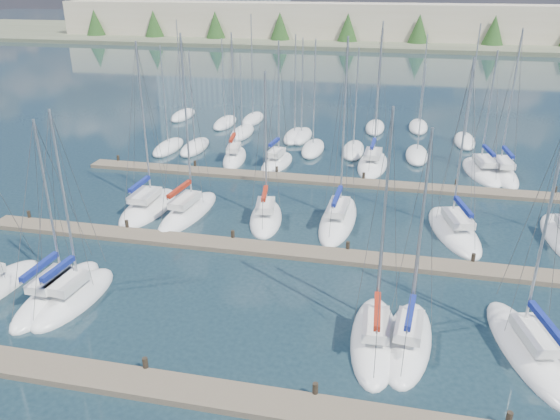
% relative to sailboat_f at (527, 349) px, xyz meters
% --- Properties ---
extents(ground, '(400.00, 400.00, 0.00)m').
position_rel_sailboat_f_xyz_m(ground, '(-13.74, 51.70, -0.18)').
color(ground, '#1D323B').
rests_on(ground, ground).
extents(dock_near, '(44.00, 1.93, 1.10)m').
position_rel_sailboat_f_xyz_m(dock_near, '(-13.74, -6.29, -0.03)').
color(dock_near, '#6B5E4C').
rests_on(dock_near, ground).
extents(dock_mid, '(44.00, 1.93, 1.10)m').
position_rel_sailboat_f_xyz_m(dock_mid, '(-13.74, 7.71, -0.03)').
color(dock_mid, '#6B5E4C').
rests_on(dock_mid, ground).
extents(dock_far, '(44.00, 1.93, 1.10)m').
position_rel_sailboat_f_xyz_m(dock_far, '(-13.74, 21.71, -0.03)').
color(dock_far, '#6B5E4C').
rests_on(dock_far, ground).
extents(sailboat_f, '(4.35, 8.88, 12.30)m').
position_rel_sailboat_f_xyz_m(sailboat_f, '(0.00, 0.00, 0.00)').
color(sailboat_f, white).
rests_on(sailboat_f, ground).
extents(sailboat_k, '(2.82, 9.44, 14.11)m').
position_rel_sailboat_f_xyz_m(sailboat_k, '(-10.95, 13.56, 0.01)').
color(sailboat_k, white).
rests_on(sailboat_k, ground).
extents(sailboat_e, '(3.05, 7.46, 11.81)m').
position_rel_sailboat_f_xyz_m(sailboat_e, '(-5.77, -0.60, 0.01)').
color(sailboat_e, white).
rests_on(sailboat_e, ground).
extents(sailboat_j, '(3.47, 7.14, 11.79)m').
position_rel_sailboat_f_xyz_m(sailboat_j, '(-16.35, 12.61, 0.00)').
color(sailboat_j, white).
rests_on(sailboat_j, ground).
extents(sailboat_r, '(3.22, 8.57, 13.73)m').
position_rel_sailboat_f_xyz_m(sailboat_r, '(2.65, 27.18, 0.01)').
color(sailboat_r, white).
rests_on(sailboat_r, ground).
extents(sailboat_d, '(2.68, 7.75, 12.69)m').
position_rel_sailboat_f_xyz_m(sailboat_d, '(-7.43, -0.76, 0.01)').
color(sailboat_d, white).
rests_on(sailboat_d, ground).
extents(sailboat_o, '(3.08, 6.70, 12.43)m').
position_rel_sailboat_f_xyz_m(sailboat_o, '(-18.38, 25.54, 0.02)').
color(sailboat_o, white).
rests_on(sailboat_o, ground).
extents(sailboat_l, '(4.73, 9.04, 13.02)m').
position_rel_sailboat_f_xyz_m(sailboat_l, '(-2.54, 13.33, -0.00)').
color(sailboat_l, white).
rests_on(sailboat_l, ground).
extents(sailboat_q, '(4.22, 8.53, 11.89)m').
position_rel_sailboat_f_xyz_m(sailboat_q, '(0.95, 27.24, -0.01)').
color(sailboat_q, white).
rests_on(sailboat_q, ground).
extents(sailboat_i, '(3.34, 8.93, 14.21)m').
position_rel_sailboat_f_xyz_m(sailboat_i, '(-22.50, 12.35, 0.01)').
color(sailboat_i, white).
rests_on(sailboat_i, ground).
extents(sailboat_p, '(3.11, 8.44, 14.08)m').
position_rel_sailboat_f_xyz_m(sailboat_p, '(-9.21, 27.28, 0.01)').
color(sailboat_p, white).
rests_on(sailboat_p, ground).
extents(sailboat_h, '(3.18, 8.12, 13.56)m').
position_rel_sailboat_f_xyz_m(sailboat_h, '(-25.96, 12.62, -0.00)').
color(sailboat_h, white).
rests_on(sailboat_h, ground).
extents(sailboat_b, '(2.63, 7.93, 11.06)m').
position_rel_sailboat_f_xyz_m(sailboat_b, '(-25.63, -0.37, -0.01)').
color(sailboat_b, white).
rests_on(sailboat_b, ground).
extents(sailboat_n, '(3.15, 7.30, 12.96)m').
position_rel_sailboat_f_xyz_m(sailboat_n, '(-22.92, 26.28, 0.02)').
color(sailboat_n, white).
rests_on(sailboat_n, ground).
extents(sailboat_c, '(3.07, 7.02, 11.70)m').
position_rel_sailboat_f_xyz_m(sailboat_c, '(-24.46, -0.51, 0.00)').
color(sailboat_c, white).
rests_on(sailboat_c, ground).
extents(distant_boats, '(36.93, 20.75, 13.30)m').
position_rel_sailboat_f_xyz_m(distant_boats, '(-18.08, 35.46, 0.11)').
color(distant_boats, '#9EA0A5').
rests_on(distant_boats, ground).
extents(shoreline, '(400.00, 60.00, 38.00)m').
position_rel_sailboat_f_xyz_m(shoreline, '(-27.03, 141.47, 7.26)').
color(shoreline, '#666B51').
rests_on(shoreline, ground).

